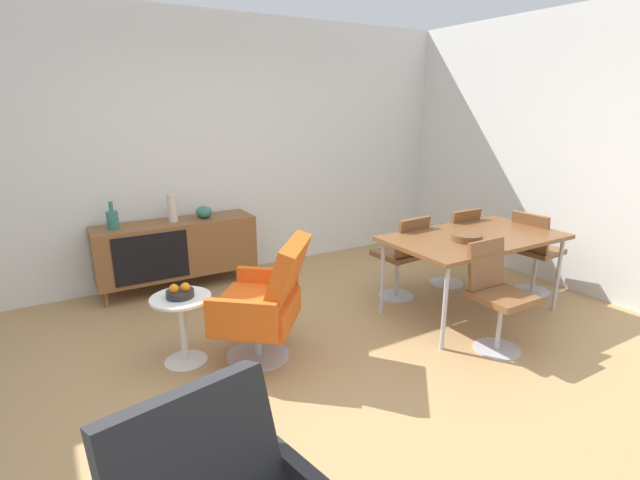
# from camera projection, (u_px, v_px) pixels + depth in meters

# --- Properties ---
(ground_plane) EXTENTS (8.32, 8.32, 0.00)m
(ground_plane) POSITION_uv_depth(u_px,v_px,m) (321.00, 383.00, 3.26)
(ground_plane) COLOR tan
(wall_back) EXTENTS (6.80, 0.12, 2.80)m
(wall_back) POSITION_uv_depth(u_px,v_px,m) (197.00, 150.00, 5.02)
(wall_back) COLOR silver
(wall_back) RESTS_ON ground_plane
(wall_right) EXTENTS (0.12, 5.60, 2.80)m
(wall_right) POSITION_uv_depth(u_px,v_px,m) (610.00, 156.00, 4.44)
(wall_right) COLOR silver
(wall_right) RESTS_ON ground_plane
(sideboard) EXTENTS (1.60, 0.45, 0.72)m
(sideboard) POSITION_uv_depth(u_px,v_px,m) (177.00, 248.00, 4.85)
(sideboard) COLOR brown
(sideboard) RESTS_ON ground_plane
(vase_cobalt) EXTENTS (0.17, 0.17, 0.12)m
(vase_cobalt) POSITION_uv_depth(u_px,v_px,m) (204.00, 212.00, 4.91)
(vase_cobalt) COLOR #337266
(vase_cobalt) RESTS_ON sideboard
(vase_sculptural_dark) EXTENTS (0.09, 0.09, 0.29)m
(vase_sculptural_dark) POSITION_uv_depth(u_px,v_px,m) (172.00, 208.00, 4.73)
(vase_sculptural_dark) COLOR beige
(vase_sculptural_dark) RESTS_ON sideboard
(vase_ceramic_small) EXTENTS (0.11, 0.11, 0.27)m
(vase_ceramic_small) POSITION_uv_depth(u_px,v_px,m) (112.00, 219.00, 4.47)
(vase_ceramic_small) COLOR #337266
(vase_ceramic_small) RESTS_ON sideboard
(dining_table) EXTENTS (1.60, 0.90, 0.74)m
(dining_table) POSITION_uv_depth(u_px,v_px,m) (474.00, 240.00, 4.20)
(dining_table) COLOR brown
(dining_table) RESTS_ON ground_plane
(wooden_bowl_on_table) EXTENTS (0.26, 0.26, 0.06)m
(wooden_bowl_on_table) POSITION_uv_depth(u_px,v_px,m) (467.00, 237.00, 4.02)
(wooden_bowl_on_table) COLOR brown
(wooden_bowl_on_table) RESTS_ON dining_table
(dining_chair_front_left) EXTENTS (0.40, 0.43, 0.86)m
(dining_chair_front_left) POSITION_uv_depth(u_px,v_px,m) (496.00, 292.00, 3.63)
(dining_chair_front_left) COLOR brown
(dining_chair_front_left) RESTS_ON ground_plane
(dining_chair_back_right) EXTENTS (0.40, 0.43, 0.86)m
(dining_chair_back_right) POSITION_uv_depth(u_px,v_px,m) (454.00, 243.00, 4.90)
(dining_chair_back_right) COLOR brown
(dining_chair_back_right) RESTS_ON ground_plane
(dining_chair_far_end) EXTENTS (0.45, 0.43, 0.86)m
(dining_chair_far_end) POSITION_uv_depth(u_px,v_px,m) (534.00, 249.00, 4.70)
(dining_chair_far_end) COLOR brown
(dining_chair_far_end) RESTS_ON ground_plane
(dining_chair_back_left) EXTENTS (0.43, 0.45, 0.86)m
(dining_chair_back_left) POSITION_uv_depth(u_px,v_px,m) (402.00, 254.00, 4.56)
(dining_chair_back_left) COLOR brown
(dining_chair_back_left) RESTS_ON ground_plane
(lounge_chair_red) EXTENTS (0.90, 0.91, 0.95)m
(lounge_chair_red) POSITION_uv_depth(u_px,v_px,m) (265.00, 301.00, 3.48)
(lounge_chair_red) COLOR #D85919
(lounge_chair_red) RESTS_ON ground_plane
(side_table_round) EXTENTS (0.44, 0.44, 0.52)m
(side_table_round) POSITION_uv_depth(u_px,v_px,m) (183.00, 322.00, 3.46)
(side_table_round) COLOR white
(side_table_round) RESTS_ON ground_plane
(fruit_bowl) EXTENTS (0.20, 0.20, 0.11)m
(fruit_bowl) POSITION_uv_depth(u_px,v_px,m) (180.00, 292.00, 3.40)
(fruit_bowl) COLOR #262628
(fruit_bowl) RESTS_ON side_table_round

